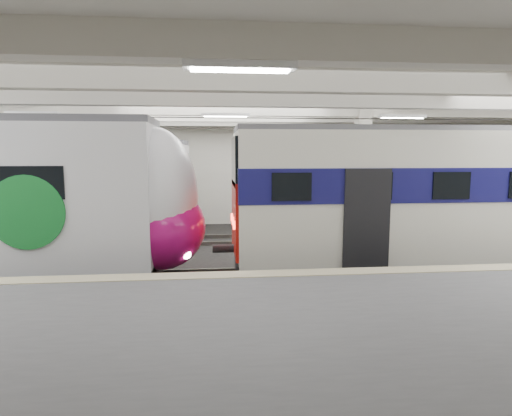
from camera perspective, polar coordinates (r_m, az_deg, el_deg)
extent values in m
cube|color=black|center=(12.81, -3.67, -9.76)|extent=(36.00, 24.00, 0.10)
cube|color=silver|center=(12.38, -3.89, 15.85)|extent=(36.00, 24.00, 0.20)
cube|color=beige|center=(22.26, -4.60, 4.87)|extent=(30.00, 0.10, 5.50)
cube|color=beige|center=(2.47, 3.93, -16.03)|extent=(30.00, 0.10, 5.50)
cube|color=#58585B|center=(6.57, -1.66, -21.55)|extent=(30.00, 7.00, 1.10)
cube|color=#C9B68E|center=(9.37, -3.05, -8.85)|extent=(30.00, 0.50, 0.02)
cube|color=beige|center=(15.49, -15.32, 3.52)|extent=(0.50, 0.50, 5.50)
cube|color=beige|center=(16.19, 13.88, 3.73)|extent=(0.50, 0.50, 5.50)
cube|color=beige|center=(12.34, -3.88, 14.47)|extent=(30.00, 18.00, 0.50)
cube|color=#59544C|center=(12.78, -3.67, -9.21)|extent=(30.00, 1.52, 0.16)
cube|color=#59544C|center=(18.11, -4.26, -4.23)|extent=(30.00, 1.52, 0.16)
cylinder|color=black|center=(12.28, -3.86, 11.92)|extent=(30.00, 0.03, 0.03)
cylinder|color=black|center=(17.77, -4.41, 10.52)|extent=(30.00, 0.03, 0.03)
cube|color=white|center=(10.31, -3.52, 14.02)|extent=(26.00, 8.40, 0.12)
ellipsoid|color=white|center=(12.41, -13.11, 1.47)|extent=(2.34, 2.90, 3.90)
ellipsoid|color=#B00E67|center=(12.51, -12.45, -2.51)|extent=(2.49, 2.96, 2.39)
cylinder|color=#167D2E|center=(11.74, -28.31, -0.53)|extent=(1.83, 0.06, 1.83)
cube|color=white|center=(14.32, 25.20, 1.40)|extent=(13.40, 2.94, 3.81)
cube|color=navy|center=(14.29, 25.30, 3.22)|extent=(13.44, 3.00, 0.93)
cube|color=#AA120B|center=(12.39, -2.83, -1.22)|extent=(0.08, 2.50, 2.10)
cube|color=black|center=(12.25, -2.87, 6.20)|extent=(0.08, 2.35, 1.37)
cube|color=#4C4C51|center=(14.27, 25.64, 9.35)|extent=(13.40, 2.29, 0.16)
cube|color=black|center=(14.66, 24.75, -6.62)|extent=(13.40, 2.06, 0.70)
cube|color=white|center=(19.36, -28.75, 2.16)|extent=(13.09, 3.04, 3.53)
cube|color=#167D2E|center=(19.33, -28.83, 3.53)|extent=(13.13, 3.09, 0.74)
cube|color=#4C4C51|center=(19.31, -29.09, 7.66)|extent=(13.07, 2.57, 0.16)
cube|color=black|center=(19.61, -28.39, -3.56)|extent=(13.08, 2.76, 0.60)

